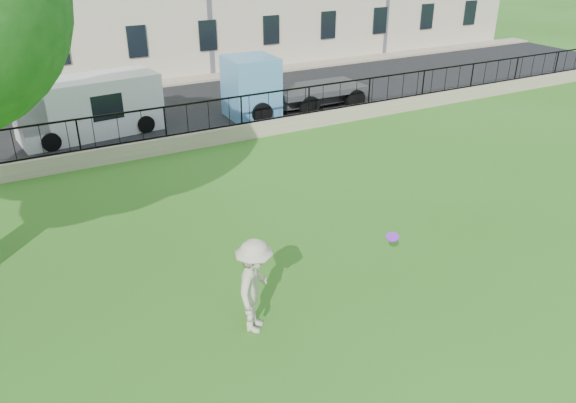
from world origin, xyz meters
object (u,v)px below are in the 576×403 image
frisbee (392,237)px  white_van (89,107)px  man (255,286)px  blue_truck (294,82)px

frisbee → white_van: 15.08m
frisbee → white_van: size_ratio=0.05×
frisbee → white_van: (-3.30, 14.71, -0.54)m
man → frisbee: man is taller
frisbee → blue_truck: blue_truck is taller
white_van → blue_truck: blue_truck is taller
blue_truck → white_van: bearing=174.8°
white_van → frisbee: bearing=-83.6°
frisbee → man: bearing=167.7°
white_van → blue_truck: (8.66, -1.00, 0.17)m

